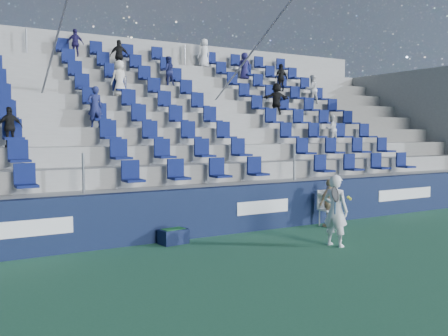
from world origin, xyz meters
name	(u,v)px	position (x,y,z in m)	size (l,w,h in m)	color
ground	(288,264)	(0.00, 0.00, 0.00)	(70.00, 70.00, 0.00)	#2A6342
sponsor_wall	(210,211)	(0.00, 3.15, 0.60)	(24.00, 0.32, 1.20)	#0F1938
grandstand	(136,145)	(0.00, 8.24, 2.14)	(24.00, 8.17, 6.63)	#9B9B96
tennis_player	(336,210)	(1.86, 0.68, 0.81)	(0.69, 0.68, 1.62)	white
line_judge_chair	(326,206)	(3.37, 2.65, 0.56)	(0.48, 0.49, 0.99)	white
line_judge	(330,203)	(3.37, 2.50, 0.65)	(0.77, 0.32, 1.31)	tan
ball_bin	(173,236)	(-1.18, 2.75, 0.19)	(0.67, 0.48, 0.35)	#0F1839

